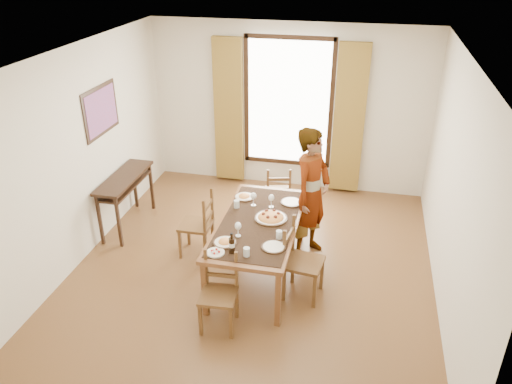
% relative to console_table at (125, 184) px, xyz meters
% --- Properties ---
extents(ground, '(5.00, 5.00, 0.00)m').
position_rel_console_table_xyz_m(ground, '(2.03, -0.60, -0.68)').
color(ground, brown).
rests_on(ground, ground).
extents(room_shell, '(4.60, 5.10, 2.74)m').
position_rel_console_table_xyz_m(room_shell, '(2.03, -0.47, 0.86)').
color(room_shell, beige).
rests_on(room_shell, ground).
extents(console_table, '(0.38, 1.20, 0.80)m').
position_rel_console_table_xyz_m(console_table, '(0.00, 0.00, 0.00)').
color(console_table, black).
rests_on(console_table, ground).
extents(dining_table, '(0.94, 1.91, 0.76)m').
position_rel_console_table_xyz_m(dining_table, '(2.12, -0.73, 0.01)').
color(dining_table, brown).
rests_on(dining_table, ground).
extents(chair_west, '(0.41, 0.41, 0.91)m').
position_rel_console_table_xyz_m(chair_west, '(1.24, -0.46, -0.26)').
color(chair_west, brown).
rests_on(chair_west, ground).
extents(chair_north, '(0.46, 0.46, 0.85)m').
position_rel_console_table_xyz_m(chair_north, '(2.09, 0.74, -0.29)').
color(chair_north, brown).
rests_on(chair_north, ground).
extents(chair_south, '(0.41, 0.41, 0.87)m').
position_rel_console_table_xyz_m(chair_south, '(1.91, -1.74, -0.28)').
color(chair_south, brown).
rests_on(chair_south, ground).
extents(chair_east, '(0.48, 0.48, 0.96)m').
position_rel_console_table_xyz_m(chair_east, '(2.69, -1.03, -0.24)').
color(chair_east, brown).
rests_on(chair_east, ground).
extents(man, '(0.96, 0.91, 1.77)m').
position_rel_console_table_xyz_m(man, '(2.67, -0.12, 0.20)').
color(man, '#9B9FA4').
rests_on(man, ground).
extents(plate_sw, '(0.27, 0.27, 0.05)m').
position_rel_console_table_xyz_m(plate_sw, '(1.85, -1.28, 0.10)').
color(plate_sw, silver).
rests_on(plate_sw, dining_table).
extents(plate_se, '(0.27, 0.27, 0.05)m').
position_rel_console_table_xyz_m(plate_se, '(2.40, -1.25, 0.10)').
color(plate_se, silver).
rests_on(plate_se, dining_table).
extents(plate_nw, '(0.27, 0.27, 0.05)m').
position_rel_console_table_xyz_m(plate_nw, '(1.80, -0.17, 0.10)').
color(plate_nw, silver).
rests_on(plate_nw, dining_table).
extents(plate_ne, '(0.27, 0.27, 0.05)m').
position_rel_console_table_xyz_m(plate_ne, '(2.43, -0.18, 0.10)').
color(plate_ne, silver).
rests_on(plate_ne, dining_table).
extents(pasta_platter, '(0.40, 0.40, 0.10)m').
position_rel_console_table_xyz_m(pasta_platter, '(2.25, -0.64, 0.12)').
color(pasta_platter, red).
rests_on(pasta_platter, dining_table).
extents(caprese_plate, '(0.20, 0.20, 0.04)m').
position_rel_console_table_xyz_m(caprese_plate, '(1.81, -1.49, 0.09)').
color(caprese_plate, silver).
rests_on(caprese_plate, dining_table).
extents(wine_glass_a, '(0.08, 0.08, 0.18)m').
position_rel_console_table_xyz_m(wine_glass_a, '(1.96, -1.10, 0.16)').
color(wine_glass_a, white).
rests_on(wine_glass_a, dining_table).
extents(wine_glass_b, '(0.08, 0.08, 0.18)m').
position_rel_console_table_xyz_m(wine_glass_b, '(2.20, -0.35, 0.16)').
color(wine_glass_b, white).
rests_on(wine_glass_b, dining_table).
extents(wine_glass_c, '(0.08, 0.08, 0.18)m').
position_rel_console_table_xyz_m(wine_glass_c, '(1.97, -0.35, 0.16)').
color(wine_glass_c, white).
rests_on(wine_glass_c, dining_table).
extents(tumbler_a, '(0.07, 0.07, 0.10)m').
position_rel_console_table_xyz_m(tumbler_a, '(2.43, -1.05, 0.12)').
color(tumbler_a, silver).
rests_on(tumbler_a, dining_table).
extents(tumbler_b, '(0.07, 0.07, 0.10)m').
position_rel_console_table_xyz_m(tumbler_b, '(1.77, -0.45, 0.12)').
color(tumbler_b, silver).
rests_on(tumbler_b, dining_table).
extents(tumbler_c, '(0.07, 0.07, 0.10)m').
position_rel_console_table_xyz_m(tumbler_c, '(2.15, -1.46, 0.12)').
color(tumbler_c, silver).
rests_on(tumbler_c, dining_table).
extents(wine_bottle, '(0.07, 0.07, 0.25)m').
position_rel_console_table_xyz_m(wine_bottle, '(1.98, -1.44, 0.20)').
color(wine_bottle, black).
rests_on(wine_bottle, dining_table).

